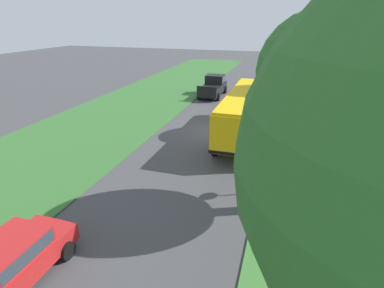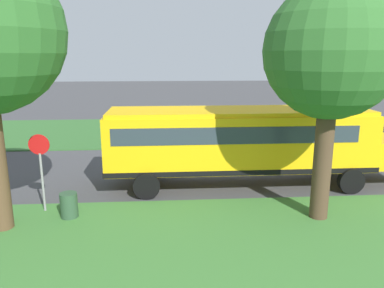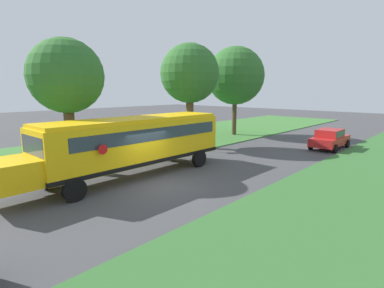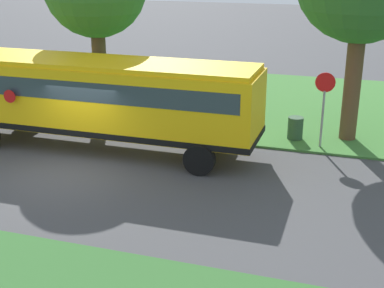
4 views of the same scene
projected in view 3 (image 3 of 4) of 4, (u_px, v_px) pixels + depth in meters
name	position (u px, v px, depth m)	size (l,w,h in m)	color
ground_plane	(162.00, 185.00, 14.69)	(120.00, 120.00, 0.00)	#424244
grass_verge	(68.00, 155.00, 21.36)	(12.00, 80.00, 0.08)	#3D7533
grass_far_side	(368.00, 250.00, 8.67)	(10.00, 80.00, 0.07)	#33662D
school_bus	(132.00, 141.00, 15.88)	(2.84, 12.42, 3.16)	yellow
car_red_nearest	(330.00, 138.00, 23.72)	(2.02, 4.40, 1.56)	#B21E1E
oak_tree_beside_bus	(66.00, 78.00, 16.26)	(4.07, 4.07, 7.40)	#4C3826
oak_tree_roadside_mid	(192.00, 72.00, 23.49)	(4.64, 4.64, 8.22)	brown
oak_tree_far_end	(234.00, 76.00, 29.85)	(5.74, 5.74, 8.88)	#4C3826
stop_sign	(194.00, 128.00, 22.78)	(0.08, 0.68, 2.74)	gray
trash_bin	(179.00, 146.00, 22.70)	(0.56, 0.56, 0.90)	#2D4C33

